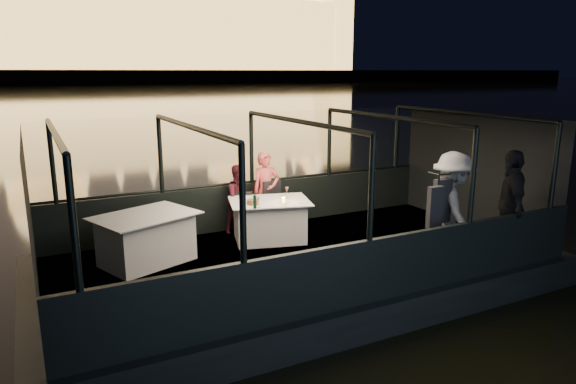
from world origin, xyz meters
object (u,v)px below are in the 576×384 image
person_woman_coral (266,192)px  passenger_stripe (451,215)px  dining_table_central (270,220)px  dining_table_aft (147,240)px  coat_stand (436,217)px  person_man_maroon (240,195)px  chair_port_right (276,209)px  passenger_dark (510,209)px  wine_bottle (255,200)px  chair_port_left (246,213)px

person_woman_coral → passenger_stripe: passenger_stripe is taller
dining_table_central → person_woman_coral: bearing=70.3°
dining_table_aft → passenger_stripe: 4.95m
coat_stand → person_man_maroon: (-1.91, 3.32, -0.15)m
dining_table_central → chair_port_right: 0.58m
dining_table_aft → passenger_stripe: (4.35, -2.32, 0.47)m
dining_table_central → person_man_maroon: (-0.29, 0.72, 0.36)m
person_woman_coral → passenger_stripe: bearing=-59.6°
passenger_stripe → passenger_dark: passenger_stripe is taller
coat_stand → wine_bottle: coat_stand is taller
coat_stand → person_man_maroon: coat_stand is taller
person_woman_coral → wine_bottle: size_ratio=5.47×
chair_port_right → person_woman_coral: (-0.10, 0.27, 0.30)m
passenger_stripe → person_man_maroon: bearing=56.9°
passenger_stripe → wine_bottle: (-2.52, 2.08, 0.06)m
person_man_maroon → passenger_dark: bearing=-53.3°
coat_stand → dining_table_central: bearing=121.9°
dining_table_aft → passenger_stripe: bearing=-28.1°
chair_port_left → person_woman_coral: person_woman_coral is taller
chair_port_right → wine_bottle: size_ratio=3.44×
person_man_maroon → wine_bottle: 1.13m
dining_table_central → coat_stand: coat_stand is taller
wine_bottle → passenger_dark: bearing=-32.0°
chair_port_right → passenger_stripe: passenger_stripe is taller
chair_port_right → dining_table_central: bearing=-147.3°
chair_port_right → wine_bottle: bearing=-153.2°
passenger_stripe → passenger_dark: (1.11, -0.18, 0.00)m
dining_table_central → chair_port_left: (-0.28, 0.47, 0.06)m
passenger_dark → chair_port_left: bearing=-95.6°
dining_table_aft → coat_stand: bearing=-32.2°
chair_port_left → coat_stand: size_ratio=0.50×
person_woman_coral → person_man_maroon: person_woman_coral is taller
passenger_stripe → chair_port_left: bearing=59.1°
dining_table_central → passenger_dark: size_ratio=0.78×
chair_port_right → passenger_dark: size_ratio=0.52×
chair_port_right → wine_bottle: (-0.81, -0.83, 0.47)m
dining_table_central → chair_port_left: bearing=121.1°
dining_table_aft → passenger_dark: size_ratio=0.84×
coat_stand → person_man_maroon: 3.83m
dining_table_aft → coat_stand: coat_stand is taller
chair_port_right → coat_stand: bearing=-86.5°
coat_stand → passenger_stripe: bearing=16.8°
dining_table_central → dining_table_aft: size_ratio=0.94×
chair_port_left → chair_port_right: 0.64m
coat_stand → person_man_maroon: bearing=119.9°
chair_port_left → person_woman_coral: (0.54, 0.25, 0.30)m
dining_table_central → person_man_maroon: 0.86m
chair_port_left → passenger_stripe: 3.77m
coat_stand → person_woman_coral: 3.59m
wine_bottle → chair_port_right: bearing=45.7°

